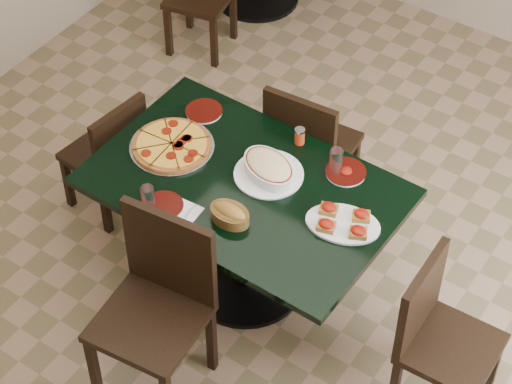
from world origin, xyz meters
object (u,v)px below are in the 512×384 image
Objects in this scene: main_table at (245,210)px; bruschetta_platter at (343,222)px; pepperoni_pizza at (172,145)px; chair_left at (111,152)px; chair_right at (437,332)px; lasagna_casserole at (269,168)px; bread_basket at (230,214)px; chair_near at (159,296)px; chair_far at (307,145)px.

bruschetta_platter is (0.53, 0.04, 0.21)m from main_table.
bruschetta_platter reaches higher than pepperoni_pizza.
main_table is 0.93m from chair_left.
chair_right is 2.14× the size of bruschetta_platter.
pepperoni_pizza is at bearing -147.44° from lasagna_casserole.
main_table is 1.71× the size of chair_right.
chair_left is at bearing 178.65° from main_table.
chair_near is at bearing -100.88° from bread_basket.
chair_far is at bearing 56.09° from chair_right.
chair_right is 1.59m from pepperoni_pizza.
chair_near is 0.92m from bruschetta_platter.
chair_far is 0.92m from bread_basket.
main_table is 0.26m from lasagna_casserole.
bread_basket is (0.11, -0.87, 0.29)m from chair_far.
lasagna_casserole is 0.35m from bread_basket.
chair_near reaches higher than lasagna_casserole.
chair_right is (1.15, -0.71, -0.01)m from chair_far.
lasagna_casserole reaches higher than main_table.
chair_right reaches higher than bread_basket.
main_table is at bearing -97.48° from lasagna_casserole.
chair_right reaches higher than pepperoni_pizza.
lasagna_casserole reaches higher than bruschetta_platter.
bread_basket reaches higher than pepperoni_pizza.
chair_near is (-0.02, -0.67, -0.00)m from main_table.
chair_left is at bearing 29.55° from chair_far.
bruschetta_platter is (0.47, -0.08, -0.02)m from lasagna_casserole.
chair_left is 2.21× the size of lasagna_casserole.
main_table is 0.33m from bread_basket.
main_table is at bearing 94.64° from chair_left.
chair_far is at bearing 117.09° from bruschetta_platter.
pepperoni_pizza is at bearing 156.65° from bread_basket.
chair_near reaches higher than main_table.
main_table is 3.51× the size of pepperoni_pizza.
bread_basket is at bearing -71.15° from main_table.
chair_far is 2.09× the size of pepperoni_pizza.
chair_far reaches higher than bruschetta_platter.
chair_far reaches higher than chair_right.
bruschetta_platter is (0.98, 0.03, 0.01)m from pepperoni_pizza.
main_table is 1.50× the size of chair_near.
pepperoni_pizza is (-1.57, 0.08, 0.28)m from chair_right.
main_table is 3.66× the size of bruschetta_platter.
chair_near is 0.50m from bread_basket.
chair_near is at bearing -90.55° from main_table.
pepperoni_pizza is 2.10× the size of bread_basket.
chair_left is at bearing 165.81° from bread_basket.
lasagna_casserole is at bearing 78.13° from chair_near.
bruschetta_platter is at bearing 1.85° from pepperoni_pizza.
main_table is at bearing -0.71° from pepperoni_pizza.
chair_left is (-0.89, -0.60, -0.06)m from chair_far.
main_table is 1.88× the size of chair_left.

